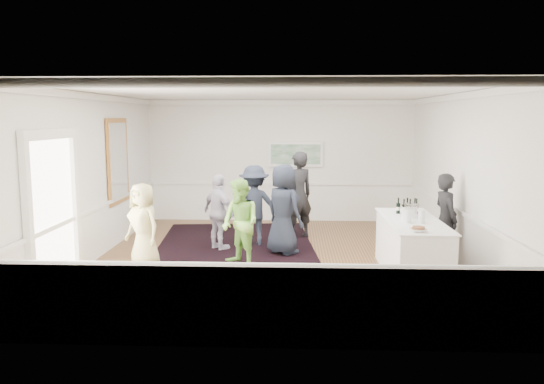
{
  "coord_description": "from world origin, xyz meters",
  "views": [
    {
      "loc": [
        0.38,
        -10.01,
        2.74
      ],
      "look_at": [
        -0.06,
        0.2,
        1.3
      ],
      "focal_mm": 35.0,
      "sensor_mm": 36.0,
      "label": 1
    }
  ],
  "objects_px": {
    "guest_tan": "(143,226)",
    "nut_bowl": "(418,229)",
    "guest_dark_b": "(298,195)",
    "guest_dark_a": "(254,206)",
    "guest_lilac": "(219,212)",
    "serving_table": "(412,248)",
    "ice_bucket": "(411,211)",
    "guest_navy": "(283,209)",
    "guest_green": "(240,223)",
    "bartender": "(446,219)"
  },
  "relations": [
    {
      "from": "bartender",
      "to": "guest_dark_a",
      "type": "height_order",
      "value": "guest_dark_a"
    },
    {
      "from": "serving_table",
      "to": "ice_bucket",
      "type": "distance_m",
      "value": 0.65
    },
    {
      "from": "bartender",
      "to": "guest_navy",
      "type": "height_order",
      "value": "guest_navy"
    },
    {
      "from": "bartender",
      "to": "guest_dark_b",
      "type": "distance_m",
      "value": 3.45
    },
    {
      "from": "serving_table",
      "to": "nut_bowl",
      "type": "relative_size",
      "value": 9.31
    },
    {
      "from": "guest_dark_a",
      "to": "nut_bowl",
      "type": "bearing_deg",
      "value": 121.15
    },
    {
      "from": "guest_navy",
      "to": "ice_bucket",
      "type": "relative_size",
      "value": 7.01
    },
    {
      "from": "guest_lilac",
      "to": "guest_dark_b",
      "type": "xyz_separation_m",
      "value": [
        1.65,
        1.17,
        0.2
      ]
    },
    {
      "from": "guest_green",
      "to": "guest_lilac",
      "type": "xyz_separation_m",
      "value": [
        -0.57,
        1.2,
        -0.02
      ]
    },
    {
      "from": "guest_tan",
      "to": "guest_lilac",
      "type": "height_order",
      "value": "guest_lilac"
    },
    {
      "from": "guest_green",
      "to": "ice_bucket",
      "type": "distance_m",
      "value": 3.08
    },
    {
      "from": "guest_green",
      "to": "guest_lilac",
      "type": "distance_m",
      "value": 1.33
    },
    {
      "from": "guest_dark_b",
      "to": "nut_bowl",
      "type": "xyz_separation_m",
      "value": [
        1.84,
        -3.82,
        0.04
      ]
    },
    {
      "from": "guest_dark_a",
      "to": "nut_bowl",
      "type": "distance_m",
      "value": 4.15
    },
    {
      "from": "guest_navy",
      "to": "guest_dark_b",
      "type": "bearing_deg",
      "value": -56.83
    },
    {
      "from": "guest_dark_b",
      "to": "guest_navy",
      "type": "height_order",
      "value": "guest_dark_b"
    },
    {
      "from": "guest_tan",
      "to": "guest_green",
      "type": "xyz_separation_m",
      "value": [
        1.74,
        0.25,
        0.02
      ]
    },
    {
      "from": "guest_green",
      "to": "guest_lilac",
      "type": "bearing_deg",
      "value": 161.58
    },
    {
      "from": "guest_tan",
      "to": "guest_navy",
      "type": "height_order",
      "value": "guest_navy"
    },
    {
      "from": "guest_lilac",
      "to": "guest_dark_b",
      "type": "distance_m",
      "value": 2.03
    },
    {
      "from": "guest_green",
      "to": "nut_bowl",
      "type": "distance_m",
      "value": 3.26
    },
    {
      "from": "guest_navy",
      "to": "ice_bucket",
      "type": "bearing_deg",
      "value": -162.59
    },
    {
      "from": "bartender",
      "to": "ice_bucket",
      "type": "relative_size",
      "value": 6.61
    },
    {
      "from": "serving_table",
      "to": "nut_bowl",
      "type": "xyz_separation_m",
      "value": [
        -0.12,
        -0.95,
        0.53
      ]
    },
    {
      "from": "guest_green",
      "to": "ice_bucket",
      "type": "height_order",
      "value": "guest_green"
    },
    {
      "from": "guest_tan",
      "to": "guest_lilac",
      "type": "distance_m",
      "value": 1.87
    },
    {
      "from": "ice_bucket",
      "to": "guest_navy",
      "type": "bearing_deg",
      "value": 152.52
    },
    {
      "from": "bartender",
      "to": "guest_dark_a",
      "type": "xyz_separation_m",
      "value": [
        -3.68,
        1.34,
        0.01
      ]
    },
    {
      "from": "nut_bowl",
      "to": "guest_dark_a",
      "type": "bearing_deg",
      "value": 132.19
    },
    {
      "from": "ice_bucket",
      "to": "nut_bowl",
      "type": "bearing_deg",
      "value": -96.85
    },
    {
      "from": "guest_dark_b",
      "to": "nut_bowl",
      "type": "height_order",
      "value": "guest_dark_b"
    },
    {
      "from": "guest_tan",
      "to": "nut_bowl",
      "type": "distance_m",
      "value": 4.81
    },
    {
      "from": "guest_tan",
      "to": "nut_bowl",
      "type": "height_order",
      "value": "guest_tan"
    },
    {
      "from": "guest_dark_a",
      "to": "bartender",
      "type": "bearing_deg",
      "value": 148.96
    },
    {
      "from": "bartender",
      "to": "serving_table",
      "type": "bearing_deg",
      "value": 121.83
    },
    {
      "from": "guest_navy",
      "to": "nut_bowl",
      "type": "height_order",
      "value": "guest_navy"
    },
    {
      "from": "guest_tan",
      "to": "ice_bucket",
      "type": "height_order",
      "value": "guest_tan"
    },
    {
      "from": "serving_table",
      "to": "guest_lilac",
      "type": "relative_size",
      "value": 1.54
    },
    {
      "from": "guest_tan",
      "to": "serving_table",
      "type": "bearing_deg",
      "value": 31.56
    },
    {
      "from": "bartender",
      "to": "guest_dark_b",
      "type": "bearing_deg",
      "value": 39.8
    },
    {
      "from": "serving_table",
      "to": "ice_bucket",
      "type": "xyz_separation_m",
      "value": [
        0.02,
        0.23,
        0.61
      ]
    },
    {
      "from": "guest_dark_b",
      "to": "guest_dark_a",
      "type": "bearing_deg",
      "value": 7.43
    },
    {
      "from": "guest_tan",
      "to": "nut_bowl",
      "type": "xyz_separation_m",
      "value": [
        4.65,
        -1.19,
        0.24
      ]
    },
    {
      "from": "guest_dark_b",
      "to": "guest_navy",
      "type": "relative_size",
      "value": 1.09
    },
    {
      "from": "nut_bowl",
      "to": "serving_table",
      "type": "bearing_deg",
      "value": 82.87
    },
    {
      "from": "guest_tan",
      "to": "guest_dark_a",
      "type": "bearing_deg",
      "value": 79.5
    },
    {
      "from": "guest_lilac",
      "to": "guest_dark_b",
      "type": "bearing_deg",
      "value": -99.86
    },
    {
      "from": "guest_green",
      "to": "guest_navy",
      "type": "relative_size",
      "value": 0.89
    },
    {
      "from": "guest_lilac",
      "to": "nut_bowl",
      "type": "bearing_deg",
      "value": -172.52
    },
    {
      "from": "guest_lilac",
      "to": "guest_dark_a",
      "type": "bearing_deg",
      "value": -104.24
    }
  ]
}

